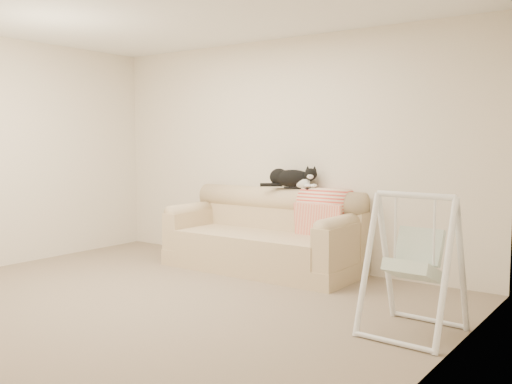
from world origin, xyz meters
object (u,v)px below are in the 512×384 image
remote_b (305,189)px  baby_swing (414,263)px  remote_a (292,188)px  tuxedo_cat (292,178)px  sofa (265,238)px

remote_b → baby_swing: bearing=-37.7°
remote_a → baby_swing: (1.93, -1.37, -0.38)m
remote_a → tuxedo_cat: tuxedo_cat is taller
sofa → tuxedo_cat: tuxedo_cat is taller
remote_a → tuxedo_cat: size_ratio=0.29×
remote_a → remote_b: size_ratio=1.09×
remote_b → tuxedo_cat: 0.20m
remote_a → baby_swing: 2.40m
remote_a → tuxedo_cat: bearing=-82.8°
sofa → remote_a: bearing=50.3°
remote_a → tuxedo_cat: 0.11m
sofa → remote_b: (0.37, 0.23, 0.56)m
baby_swing → tuxedo_cat: bearing=144.8°
sofa → baby_swing: size_ratio=2.07×
remote_a → tuxedo_cat: (0.00, -0.01, 0.11)m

